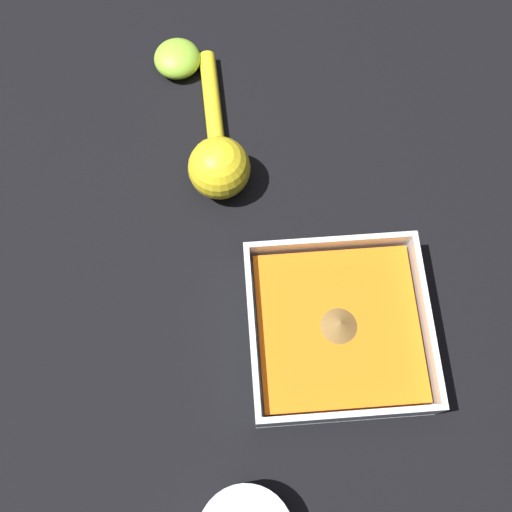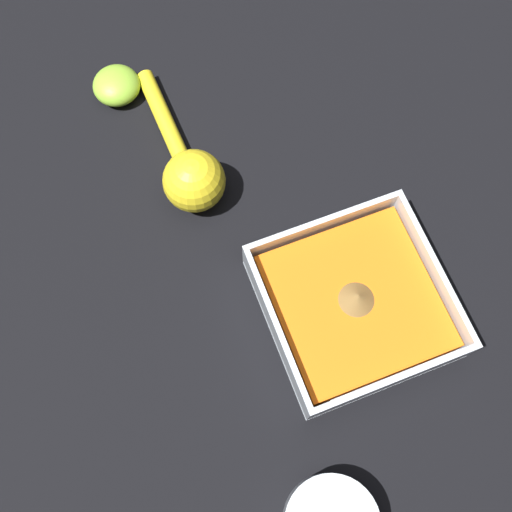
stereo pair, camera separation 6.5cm
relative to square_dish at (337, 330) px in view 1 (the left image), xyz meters
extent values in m
plane|color=black|center=(-0.01, -0.02, -0.02)|extent=(4.00, 4.00, 0.00)
cube|color=silver|center=(0.00, 0.00, -0.02)|extent=(0.18, 0.18, 0.01)
cube|color=silver|center=(0.00, 0.09, 0.01)|extent=(0.18, 0.01, 0.04)
cube|color=silver|center=(0.00, -0.09, 0.01)|extent=(0.18, 0.01, 0.04)
cube|color=silver|center=(0.09, 0.00, 0.01)|extent=(0.01, 0.17, 0.04)
cube|color=silver|center=(-0.09, 0.00, 0.01)|extent=(0.01, 0.17, 0.04)
cube|color=orange|center=(0.00, 0.00, 0.00)|extent=(0.16, 0.16, 0.03)
cone|color=brown|center=(0.00, 0.00, 0.02)|extent=(0.04, 0.04, 0.02)
sphere|color=yellow|center=(-0.19, -0.11, 0.02)|extent=(0.07, 0.07, 0.07)
cylinder|color=yellow|center=(-0.29, -0.12, -0.01)|extent=(0.14, 0.03, 0.02)
ellipsoid|color=#93CC38|center=(-0.36, -0.16, 0.00)|extent=(0.06, 0.06, 0.03)
camera|label=1|loc=(0.13, -0.09, 0.61)|focal=42.00mm
camera|label=2|loc=(0.12, -0.16, 0.61)|focal=42.00mm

